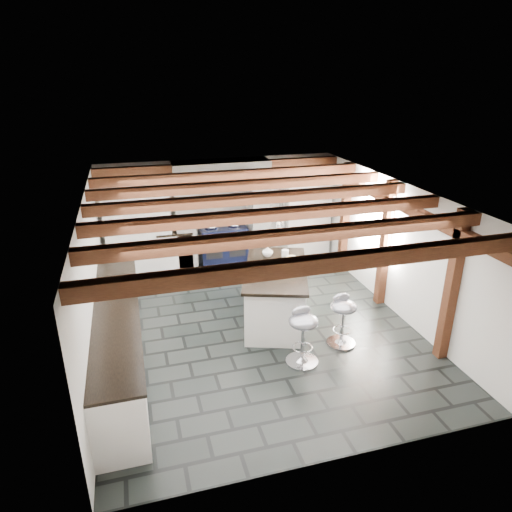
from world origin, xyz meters
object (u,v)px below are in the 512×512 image
object	(u,v)px
range_cooker	(223,246)
bar_stool_near	(343,314)
bar_stool_far	(303,330)
kitchen_island	(275,293)

from	to	relation	value
range_cooker	bar_stool_near	xyz separation A→B (m)	(1.12, -3.56, 0.06)
range_cooker	bar_stool_far	size ratio (longest dim) A/B	1.13
range_cooker	bar_stool_near	distance (m)	3.74
range_cooker	bar_stool_far	distance (m)	3.88
range_cooker	bar_stool_far	world-z (taller)	range_cooker
bar_stool_near	kitchen_island	bearing A→B (deg)	122.67
bar_stool_near	bar_stool_far	distance (m)	0.83
bar_stool_far	bar_stool_near	bearing A→B (deg)	12.23
bar_stool_near	bar_stool_far	bearing A→B (deg)	-162.24
range_cooker	bar_stool_far	bearing A→B (deg)	-84.82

